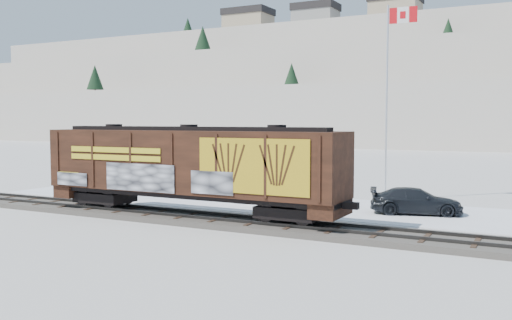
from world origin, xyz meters
The scene contains 9 objects.
ground centered at (0.00, 0.00, 0.00)m, with size 500.00×500.00×0.00m, color white.
rail_track centered at (0.00, 0.00, 0.15)m, with size 50.00×3.40×0.43m.
parking_strip centered at (0.00, 7.50, 0.01)m, with size 40.00×8.00×0.03m, color white.
hillside centered at (-0.05, 139.79, 14.37)m, with size 360.00×110.00×93.00m.
hopper_railcar centered at (-1.97, -0.01, 2.89)m, with size 16.63×3.06×4.43m.
flagpole centered at (5.08, 12.35, 4.70)m, with size 2.30×0.90×12.52m.
car_silver centered at (-10.84, 7.96, 0.69)m, with size 1.57×3.90×1.33m, color #B7B9BF.
car_white centered at (-0.96, 7.25, 0.78)m, with size 1.60×4.58×1.51m, color white.
car_dark centered at (8.01, 7.34, 0.75)m, with size 2.01×4.95×1.44m, color black.
Camera 1 is at (14.62, -24.30, 5.18)m, focal length 40.00 mm.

